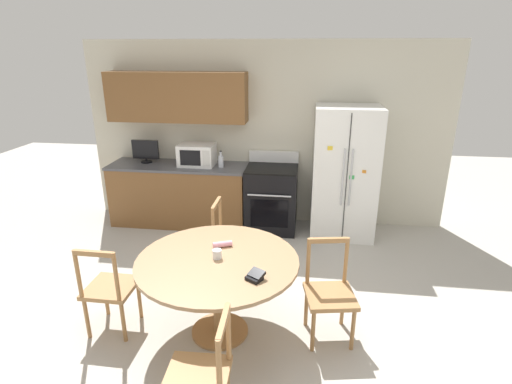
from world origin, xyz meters
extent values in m
plane|color=#B2ADA3|center=(0.00, 0.00, 0.00)|extent=(14.00, 14.00, 0.00)
cube|color=beige|center=(0.00, 2.65, 1.30)|extent=(5.20, 0.10, 2.60)
cube|color=brown|center=(-1.22, 2.43, 1.84)|extent=(1.97, 0.34, 0.68)
cube|color=brown|center=(-1.22, 2.29, 0.43)|extent=(1.97, 0.62, 0.86)
cube|color=#4C4C51|center=(-1.22, 2.29, 0.88)|extent=(1.99, 0.64, 0.03)
cube|color=white|center=(1.13, 2.23, 0.89)|extent=(0.85, 0.70, 1.78)
cube|color=#333333|center=(1.13, 1.88, 0.89)|extent=(0.01, 0.01, 1.71)
cylinder|color=silver|center=(1.08, 1.86, 0.94)|extent=(0.02, 0.02, 0.75)
cylinder|color=silver|center=(1.18, 1.86, 0.94)|extent=(0.02, 0.02, 0.75)
cube|color=orange|center=(1.34, 1.88, 1.02)|extent=(0.05, 0.02, 0.04)
cube|color=yellow|center=(0.90, 1.88, 1.31)|extent=(0.06, 0.02, 0.05)
cube|color=#3FB259|center=(1.20, 1.88, 0.94)|extent=(0.06, 0.01, 0.05)
cube|color=black|center=(0.15, 2.26, 0.45)|extent=(0.71, 0.64, 0.90)
cube|color=black|center=(0.15, 1.94, 0.36)|extent=(0.51, 0.01, 0.40)
cylinder|color=silver|center=(0.15, 1.91, 0.63)|extent=(0.58, 0.02, 0.02)
cube|color=black|center=(0.15, 2.26, 0.91)|extent=(0.71, 0.64, 0.02)
cube|color=white|center=(0.15, 2.55, 1.00)|extent=(0.71, 0.06, 0.16)
cube|color=white|center=(-0.93, 2.31, 1.05)|extent=(0.50, 0.37, 0.31)
cube|color=black|center=(-0.98, 2.12, 1.05)|extent=(0.29, 0.01, 0.21)
cube|color=silver|center=(-0.75, 2.12, 1.05)|extent=(0.10, 0.01, 0.22)
cylinder|color=black|center=(-1.71, 2.35, 0.91)|extent=(0.16, 0.16, 0.02)
cylinder|color=black|center=(-1.71, 2.35, 0.94)|extent=(0.03, 0.03, 0.04)
cube|color=black|center=(-1.71, 2.35, 1.10)|extent=(0.39, 0.05, 0.27)
cylinder|color=silver|center=(-0.58, 2.26, 0.98)|extent=(0.07, 0.07, 0.16)
cylinder|color=silver|center=(-0.58, 2.26, 1.09)|extent=(0.03, 0.03, 0.06)
cylinder|color=#262626|center=(-0.58, 2.26, 1.13)|extent=(0.03, 0.03, 0.01)
cylinder|color=#997551|center=(-0.11, -0.08, 0.75)|extent=(1.41, 1.41, 0.03)
cylinder|color=#9E7042|center=(-0.11, -0.08, 0.38)|extent=(0.11, 0.11, 0.71)
cylinder|color=#9E7042|center=(-0.11, -0.08, 0.01)|extent=(0.52, 0.52, 0.03)
cube|color=#9E7042|center=(-0.15, 0.91, 0.43)|extent=(0.42, 0.42, 0.04)
cylinder|color=#9E7042|center=(0.02, 1.08, 0.21)|extent=(0.04, 0.04, 0.41)
cylinder|color=#9E7042|center=(0.02, 0.74, 0.21)|extent=(0.04, 0.04, 0.41)
cylinder|color=#9E7042|center=(-0.32, 1.08, 0.21)|extent=(0.04, 0.04, 0.41)
cylinder|color=#9E7042|center=(-0.32, 0.74, 0.21)|extent=(0.04, 0.04, 0.41)
cylinder|color=#9E7042|center=(-0.34, 1.08, 0.68)|extent=(0.04, 0.04, 0.45)
cylinder|color=#9E7042|center=(-0.34, 0.74, 0.68)|extent=(0.04, 0.04, 0.45)
cube|color=#9E7042|center=(-0.34, 0.91, 0.88)|extent=(0.04, 0.34, 0.04)
cube|color=#9E7042|center=(-0.03, -1.06, 0.43)|extent=(0.43, 0.43, 0.04)
cylinder|color=#9E7042|center=(-0.21, -0.89, 0.21)|extent=(0.04, 0.04, 0.41)
cylinder|color=#9E7042|center=(0.16, -1.23, 0.68)|extent=(0.04, 0.04, 0.45)
cylinder|color=#9E7042|center=(0.15, -0.88, 0.68)|extent=(0.04, 0.04, 0.45)
cube|color=#9E7042|center=(0.15, -1.05, 0.88)|extent=(0.05, 0.35, 0.04)
cube|color=#9E7042|center=(0.88, -0.01, 0.43)|extent=(0.49, 0.49, 0.04)
cylinder|color=#9E7042|center=(1.08, -0.15, 0.21)|extent=(0.04, 0.04, 0.41)
cylinder|color=#9E7042|center=(0.74, -0.21, 0.21)|extent=(0.04, 0.04, 0.41)
cylinder|color=#9E7042|center=(1.02, 0.19, 0.21)|extent=(0.04, 0.04, 0.41)
cylinder|color=#9E7042|center=(0.68, 0.13, 0.21)|extent=(0.04, 0.04, 0.41)
cylinder|color=#9E7042|center=(1.01, 0.21, 0.68)|extent=(0.04, 0.04, 0.45)
cylinder|color=#9E7042|center=(0.67, 0.15, 0.68)|extent=(0.04, 0.04, 0.45)
cube|color=#9E7042|center=(0.84, 0.18, 0.88)|extent=(0.35, 0.10, 0.04)
cube|color=#9E7042|center=(-1.09, -0.13, 0.43)|extent=(0.42, 0.42, 0.04)
cylinder|color=#9E7042|center=(-1.26, 0.04, 0.21)|extent=(0.04, 0.04, 0.41)
cylinder|color=#9E7042|center=(-0.92, 0.04, 0.21)|extent=(0.04, 0.04, 0.41)
cylinder|color=#9E7042|center=(-1.27, -0.30, 0.21)|extent=(0.04, 0.04, 0.41)
cylinder|color=#9E7042|center=(-0.92, -0.31, 0.21)|extent=(0.04, 0.04, 0.41)
cylinder|color=#9E7042|center=(-1.27, -0.32, 0.68)|extent=(0.04, 0.04, 0.45)
cylinder|color=#9E7042|center=(-0.92, -0.32, 0.68)|extent=(0.04, 0.04, 0.45)
cube|color=#9E7042|center=(-1.09, -0.32, 0.88)|extent=(0.34, 0.04, 0.04)
cylinder|color=silver|center=(-0.11, -0.06, 0.80)|extent=(0.08, 0.08, 0.08)
cylinder|color=#8C4C99|center=(-0.11, -0.06, 0.78)|extent=(0.07, 0.07, 0.04)
cylinder|color=pink|center=(-0.11, 0.16, 0.79)|extent=(0.18, 0.12, 0.05)
cube|color=black|center=(0.25, -0.36, 0.78)|extent=(0.15, 0.14, 0.03)
cube|color=black|center=(0.27, -0.33, 0.80)|extent=(0.15, 0.15, 0.06)
camera|label=1|loc=(0.62, -3.05, 2.47)|focal=28.00mm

